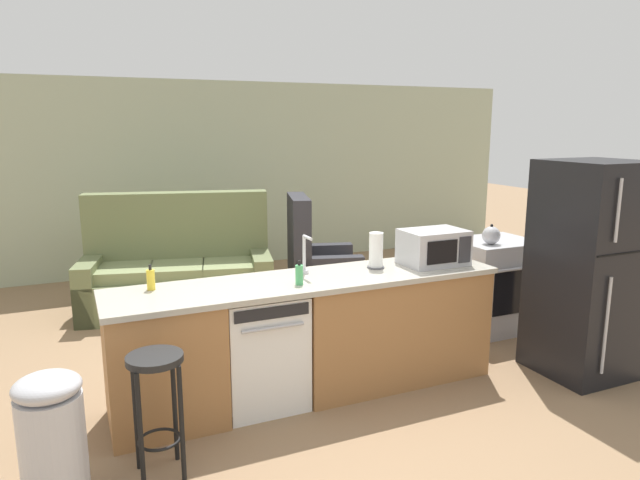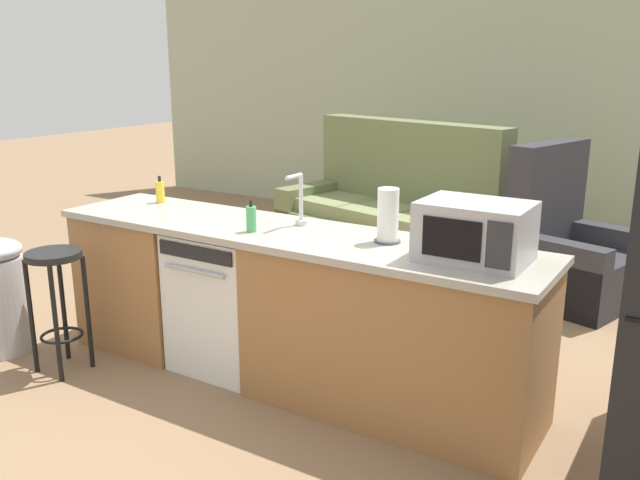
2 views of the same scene
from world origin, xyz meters
The scene contains 12 objects.
ground_plane centered at (0.00, 0.00, 0.00)m, with size 24.00×24.00×0.00m, color #896B4C.
wall_back centered at (0.30, 4.20, 1.30)m, with size 10.00×0.06×2.60m.
kitchen_counter centered at (0.24, 0.00, 0.42)m, with size 2.94×0.66×0.90m.
dishwasher centered at (-0.25, 0.00, 0.42)m, with size 0.58×0.61×0.84m.
microwave centered at (1.23, 0.00, 1.04)m, with size 0.50×0.37×0.28m.
sink_faucet centered at (0.16, 0.13, 1.03)m, with size 0.07×0.18×0.30m.
paper_towel_roll centered at (0.74, 0.07, 1.04)m, with size 0.14×0.14×0.28m.
soap_bottle centered at (0.01, -0.12, 0.97)m, with size 0.06×0.06×0.18m.
dish_soap_bottle centered at (-0.96, 0.17, 0.97)m, with size 0.06×0.06×0.18m.
bar_stool centered at (-1.06, -0.61, 0.54)m, with size 0.32×0.32×0.74m.
couch centered at (-0.38, 2.48, 0.39)m, with size 2.16×1.34×1.27m.
armchair centered at (1.19, 2.28, 0.35)m, with size 1.00×1.04×1.20m.
Camera 2 is at (2.23, -2.97, 1.82)m, focal length 38.00 mm.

